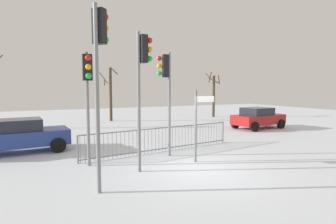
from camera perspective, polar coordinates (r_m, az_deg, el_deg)
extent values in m
plane|color=silver|center=(9.40, 6.39, -12.14)|extent=(60.00, 60.00, 0.00)
cylinder|color=slate|center=(10.79, 0.30, 1.55)|extent=(0.11, 0.11, 4.23)
cube|color=black|center=(10.77, -0.57, 9.88)|extent=(0.29, 0.36, 0.90)
sphere|color=red|center=(10.75, -1.90, 11.50)|extent=(0.20, 0.20, 0.20)
sphere|color=orange|center=(10.72, -1.89, 9.90)|extent=(0.20, 0.20, 0.20)
sphere|color=green|center=(10.70, -1.89, 8.30)|extent=(0.20, 0.20, 0.20)
cylinder|color=slate|center=(8.73, -6.30, 1.96)|extent=(0.11, 0.11, 4.61)
cube|color=black|center=(8.89, -5.45, 13.38)|extent=(0.27, 0.35, 0.90)
sphere|color=red|center=(9.06, -4.03, 15.16)|extent=(0.20, 0.20, 0.20)
sphere|color=orange|center=(9.01, -4.02, 13.28)|extent=(0.20, 0.20, 0.20)
sphere|color=green|center=(8.97, -4.01, 11.38)|extent=(0.20, 0.20, 0.20)
cylinder|color=slate|center=(9.79, -16.92, 0.46)|extent=(0.11, 0.11, 4.05)
cube|color=black|center=(9.63, -17.02, 9.19)|extent=(0.32, 0.23, 0.90)
sphere|color=red|center=(9.41, -16.87, 11.13)|extent=(0.20, 0.20, 0.20)
sphere|color=orange|center=(9.38, -16.83, 9.31)|extent=(0.20, 0.20, 0.20)
sphere|color=green|center=(9.36, -16.78, 7.48)|extent=(0.20, 0.20, 0.20)
cylinder|color=slate|center=(7.09, -15.03, 2.39)|extent=(0.11, 0.11, 4.93)
cube|color=black|center=(7.39, -14.60, 17.44)|extent=(0.38, 0.38, 0.90)
sphere|color=red|center=(7.66, -13.50, 19.32)|extent=(0.20, 0.20, 0.20)
sphere|color=orange|center=(7.59, -13.45, 17.12)|extent=(0.20, 0.20, 0.20)
sphere|color=green|center=(7.54, -13.41, 14.90)|extent=(0.20, 0.20, 0.20)
cylinder|color=slate|center=(9.99, 5.98, -3.08)|extent=(0.09, 0.09, 2.73)
cube|color=white|center=(10.06, 8.10, 2.77)|extent=(0.70, 0.13, 0.22)
cube|color=slate|center=(11.66, -1.23, -3.45)|extent=(7.26, 0.90, 0.04)
cube|color=slate|center=(11.84, -1.22, -7.91)|extent=(7.26, 0.90, 0.04)
cylinder|color=slate|center=(10.41, -18.43, -7.68)|extent=(0.02, 0.02, 1.05)
cylinder|color=slate|center=(10.46, -17.48, -7.61)|extent=(0.02, 0.02, 1.05)
cylinder|color=slate|center=(10.50, -16.53, -7.53)|extent=(0.02, 0.02, 1.05)
cylinder|color=slate|center=(10.55, -15.59, -7.45)|extent=(0.02, 0.02, 1.05)
cylinder|color=slate|center=(10.60, -14.66, -7.37)|extent=(0.02, 0.02, 1.05)
cylinder|color=slate|center=(10.65, -13.74, -7.28)|extent=(0.02, 0.02, 1.05)
cylinder|color=slate|center=(10.71, -12.83, -7.20)|extent=(0.02, 0.02, 1.05)
cylinder|color=slate|center=(10.77, -11.93, -7.12)|extent=(0.02, 0.02, 1.05)
cylinder|color=slate|center=(10.83, -11.04, -7.03)|extent=(0.02, 0.02, 1.05)
cylinder|color=slate|center=(10.89, -10.16, -6.95)|extent=(0.02, 0.02, 1.05)
cylinder|color=slate|center=(10.96, -9.29, -6.86)|extent=(0.02, 0.02, 1.05)
cylinder|color=slate|center=(11.03, -8.43, -6.77)|extent=(0.02, 0.02, 1.05)
cylinder|color=slate|center=(11.10, -7.58, -6.69)|extent=(0.02, 0.02, 1.05)
cylinder|color=slate|center=(11.17, -6.75, -6.60)|extent=(0.02, 0.02, 1.05)
cylinder|color=slate|center=(11.25, -5.92, -6.51)|extent=(0.02, 0.02, 1.05)
cylinder|color=slate|center=(11.33, -5.11, -6.42)|extent=(0.02, 0.02, 1.05)
cylinder|color=slate|center=(11.41, -4.31, -6.34)|extent=(0.02, 0.02, 1.05)
cylinder|color=slate|center=(11.49, -3.52, -6.25)|extent=(0.02, 0.02, 1.05)
cylinder|color=slate|center=(11.58, -2.74, -6.16)|extent=(0.02, 0.02, 1.05)
cylinder|color=slate|center=(11.66, -1.98, -6.07)|extent=(0.02, 0.02, 1.05)
cylinder|color=slate|center=(11.75, -1.22, -5.99)|extent=(0.02, 0.02, 1.05)
cylinder|color=slate|center=(11.84, -0.48, -5.90)|extent=(0.02, 0.02, 1.05)
cylinder|color=slate|center=(11.94, 0.25, -5.81)|extent=(0.02, 0.02, 1.05)
cylinder|color=slate|center=(12.03, 0.97, -5.73)|extent=(0.02, 0.02, 1.05)
cylinder|color=slate|center=(12.13, 1.68, -5.64)|extent=(0.02, 0.02, 1.05)
cylinder|color=slate|center=(12.23, 2.37, -5.56)|extent=(0.02, 0.02, 1.05)
cylinder|color=slate|center=(12.33, 3.06, -5.47)|extent=(0.02, 0.02, 1.05)
cylinder|color=slate|center=(12.43, 3.73, -5.39)|extent=(0.02, 0.02, 1.05)
cylinder|color=slate|center=(12.53, 4.39, -5.31)|extent=(0.02, 0.02, 1.05)
cylinder|color=slate|center=(12.64, 5.04, -5.22)|extent=(0.02, 0.02, 1.05)
cylinder|color=slate|center=(12.75, 5.68, -5.14)|extent=(0.02, 0.02, 1.05)
cylinder|color=slate|center=(12.86, 6.31, -5.06)|extent=(0.02, 0.02, 1.05)
cylinder|color=slate|center=(12.97, 6.93, -4.98)|extent=(0.02, 0.02, 1.05)
cylinder|color=slate|center=(13.08, 7.54, -4.90)|extent=(0.02, 0.02, 1.05)
cylinder|color=slate|center=(13.19, 8.14, -4.82)|extent=(0.02, 0.02, 1.05)
cylinder|color=slate|center=(13.31, 8.72, -4.75)|extent=(0.02, 0.02, 1.05)
cylinder|color=slate|center=(13.42, 9.30, -4.67)|extent=(0.02, 0.02, 1.05)
cylinder|color=slate|center=(13.54, 9.86, -4.59)|extent=(0.02, 0.02, 1.05)
cylinder|color=slate|center=(13.66, 10.42, -4.52)|extent=(0.02, 0.02, 1.05)
cylinder|color=slate|center=(13.78, 10.97, -4.44)|extent=(0.02, 0.02, 1.05)
cylinder|color=slate|center=(13.90, 11.51, -4.37)|extent=(0.02, 0.02, 1.05)
cylinder|color=slate|center=(10.39, -18.92, -7.72)|extent=(0.06, 0.06, 1.05)
cylinder|color=slate|center=(13.96, 11.77, -4.33)|extent=(0.06, 0.06, 1.05)
cube|color=maroon|center=(19.51, 18.91, -1.50)|extent=(3.96, 2.08, 0.65)
cube|color=#1E232D|center=(19.34, 18.67, 0.09)|extent=(2.04, 1.69, 0.55)
cylinder|color=black|center=(21.12, 19.45, -1.93)|extent=(0.66, 0.28, 0.64)
cylinder|color=black|center=(20.10, 23.21, -2.39)|extent=(0.66, 0.28, 0.64)
cylinder|color=black|center=(19.11, 14.33, -2.50)|extent=(0.66, 0.28, 0.64)
cylinder|color=black|center=(17.98, 18.21, -3.06)|extent=(0.66, 0.28, 0.64)
cube|color=navy|center=(13.18, -29.02, -4.89)|extent=(3.94, 2.03, 0.65)
cube|color=#1E232D|center=(13.10, -29.78, -2.54)|extent=(2.03, 1.66, 0.55)
cylinder|color=black|center=(14.17, -23.58, -5.35)|extent=(0.66, 0.28, 0.64)
cylinder|color=black|center=(12.51, -22.61, -6.66)|extent=(0.66, 0.28, 0.64)
cylinder|color=#473828|center=(26.40, 9.82, 3.34)|extent=(0.26, 0.26, 4.06)
cylinder|color=#473828|center=(25.93, 9.80, 6.73)|extent=(0.83, 0.69, 0.57)
cylinder|color=#473828|center=(26.34, 10.94, 6.84)|extent=(0.78, 0.82, 0.85)
cylinder|color=#473828|center=(26.54, 9.09, 7.44)|extent=(0.72, 0.57, 1.08)
cylinder|color=#473828|center=(26.01, 9.01, 7.35)|extent=(0.32, 1.18, 0.88)
cylinder|color=#473828|center=(23.24, -12.27, 3.66)|extent=(0.24, 0.24, 4.52)
cylinder|color=#473828|center=(22.97, -11.62, 8.74)|extent=(0.83, 0.53, 0.62)
cylinder|color=#473828|center=(22.94, -13.77, 7.17)|extent=(0.46, 1.32, 0.98)
cylinder|color=#473828|center=(23.23, -13.56, 6.39)|extent=(0.28, 1.04, 0.67)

